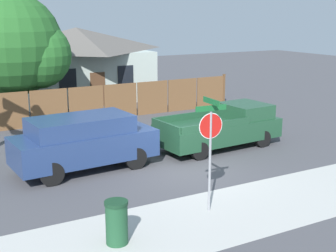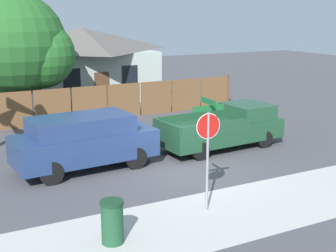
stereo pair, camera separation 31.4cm
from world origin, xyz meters
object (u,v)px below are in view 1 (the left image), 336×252
at_px(house, 77,62).
at_px(trash_bin, 117,222).
at_px(oak_tree, 16,47).
at_px(red_suv, 84,141).
at_px(stop_sign, 210,136).
at_px(orange_pickup, 223,127).

bearing_deg(house, trash_bin, -106.00).
height_order(house, oak_tree, oak_tree).
distance_m(house, red_suv, 14.91).
distance_m(house, oak_tree, 7.37).
relative_size(red_suv, stop_sign, 1.59).
xyz_separation_m(orange_pickup, stop_sign, (-4.03, -5.03, 1.32)).
bearing_deg(oak_tree, orange_pickup, -54.64).
bearing_deg(oak_tree, red_suv, -87.91).
relative_size(house, orange_pickup, 1.62).
bearing_deg(oak_tree, trash_bin, -93.22).
bearing_deg(orange_pickup, red_suv, 176.42).
relative_size(oak_tree, orange_pickup, 1.22).
bearing_deg(red_suv, oak_tree, 88.35).
relative_size(house, red_suv, 1.70).
distance_m(oak_tree, trash_bin, 14.69).
distance_m(red_suv, stop_sign, 5.46).
relative_size(orange_pickup, trash_bin, 4.92).
bearing_deg(stop_sign, house, 86.43).
bearing_deg(house, oak_tree, -131.99).
bearing_deg(orange_pickup, stop_sign, -132.47).
xyz_separation_m(house, oak_tree, (-4.84, -5.38, 1.44)).
height_order(house, orange_pickup, house).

